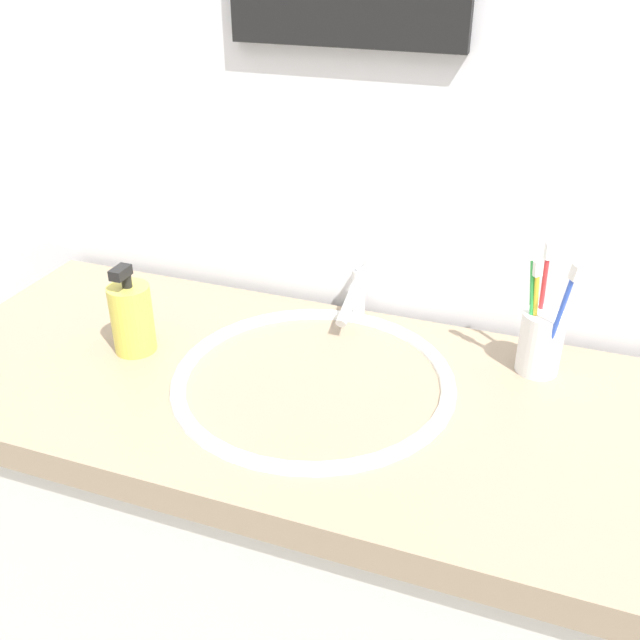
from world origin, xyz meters
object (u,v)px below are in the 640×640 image
(faucet, at_px, (355,295))
(toothbrush_blue, at_px, (559,315))
(toothbrush_red, at_px, (542,298))
(toothbrush_cup, at_px, (540,342))
(toothbrush_yellow, at_px, (535,309))
(soap_dispenser, at_px, (132,317))
(toothbrush_green, at_px, (532,301))

(faucet, bearing_deg, toothbrush_blue, -14.97)
(faucet, height_order, toothbrush_blue, toothbrush_blue)
(toothbrush_blue, distance_m, toothbrush_red, 0.06)
(toothbrush_cup, height_order, toothbrush_yellow, toothbrush_yellow)
(faucet, distance_m, toothbrush_red, 0.32)
(faucet, height_order, soap_dispenser, soap_dispenser)
(toothbrush_yellow, bearing_deg, toothbrush_blue, -32.52)
(soap_dispenser, bearing_deg, toothbrush_blue, 11.58)
(toothbrush_cup, xyz_separation_m, toothbrush_yellow, (-0.02, -0.01, 0.06))
(toothbrush_green, bearing_deg, soap_dispenser, -165.57)
(toothbrush_green, distance_m, toothbrush_yellow, 0.01)
(toothbrush_blue, xyz_separation_m, toothbrush_red, (-0.03, 0.05, -0.00))
(faucet, bearing_deg, toothbrush_green, -12.82)
(toothbrush_green, height_order, toothbrush_yellow, toothbrush_green)
(faucet, relative_size, soap_dispenser, 0.91)
(toothbrush_blue, bearing_deg, toothbrush_green, 151.25)
(toothbrush_green, bearing_deg, toothbrush_yellow, -4.49)
(faucet, distance_m, toothbrush_green, 0.31)
(toothbrush_cup, xyz_separation_m, toothbrush_green, (-0.02, -0.01, 0.07))
(toothbrush_cup, height_order, toothbrush_red, toothbrush_red)
(faucet, xyz_separation_m, toothbrush_red, (0.30, -0.04, 0.07))
(toothbrush_yellow, bearing_deg, faucet, 167.36)
(faucet, distance_m, toothbrush_blue, 0.35)
(toothbrush_cup, height_order, soap_dispenser, soap_dispenser)
(toothbrush_green, xyz_separation_m, soap_dispenser, (-0.59, -0.15, -0.06))
(faucet, height_order, toothbrush_cup, same)
(toothbrush_green, bearing_deg, toothbrush_blue, -28.75)
(toothbrush_blue, bearing_deg, toothbrush_red, 120.45)
(faucet, distance_m, toothbrush_cup, 0.32)
(toothbrush_yellow, distance_m, toothbrush_red, 0.03)
(toothbrush_green, distance_m, toothbrush_red, 0.03)
(toothbrush_red, bearing_deg, toothbrush_blue, -59.55)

